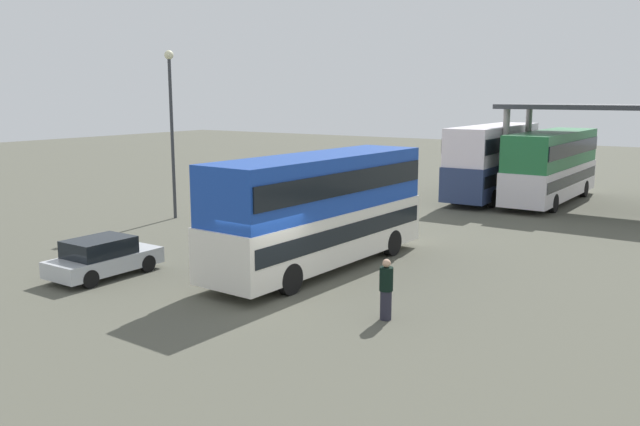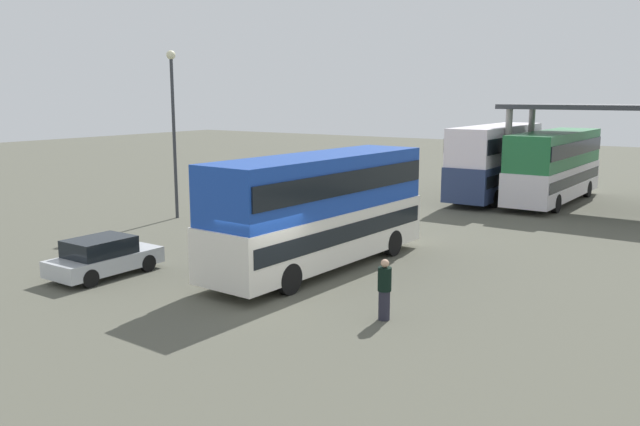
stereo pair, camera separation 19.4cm
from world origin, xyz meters
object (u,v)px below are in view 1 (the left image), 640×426
double_decker_mid_row (552,164)px  parked_hatchback (103,257)px  double_decker_near_canopy (493,159)px  lamppost_tall (171,115)px  double_decker_main (320,206)px  pedestrian_waiting (386,290)px

double_decker_mid_row → parked_hatchback: bearing=162.1°
double_decker_near_canopy → lamppost_tall: bearing=143.3°
double_decker_near_canopy → lamppost_tall: (-11.10, -15.13, 2.78)m
double_decker_main → parked_hatchback: 7.66m
double_decker_mid_row → pedestrian_waiting: (1.56, -22.97, -1.38)m
lamppost_tall → pedestrian_waiting: (15.97, -7.49, -4.29)m
double_decker_near_canopy → lamppost_tall: lamppost_tall is taller
parked_hatchback → double_decker_near_canopy: size_ratio=0.37×
double_decker_main → double_decker_mid_row: double_decker_mid_row is taller
parked_hatchback → lamppost_tall: size_ratio=0.47×
parked_hatchback → double_decker_near_canopy: 24.74m
double_decker_mid_row → lamppost_tall: 21.35m
parked_hatchback → double_decker_near_canopy: (5.22, 24.13, 1.70)m
double_decker_mid_row → double_decker_main: bearing=172.6°
lamppost_tall → parked_hatchback: bearing=-56.8°
double_decker_main → pedestrian_waiting: (4.56, -3.57, -1.37)m
double_decker_main → pedestrian_waiting: size_ratio=5.92×
double_decker_main → double_decker_mid_row: 19.63m
double_decker_main → lamppost_tall: (-11.40, 3.92, 2.92)m
double_decker_near_canopy → double_decker_mid_row: 3.33m
double_decker_main → double_decker_near_canopy: (-0.31, 19.05, 0.14)m
double_decker_near_canopy → double_decker_mid_row: double_decker_near_canopy is taller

